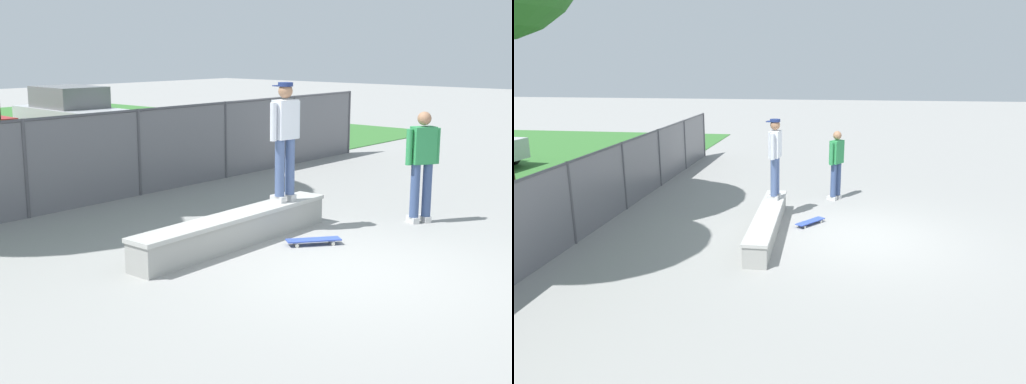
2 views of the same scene
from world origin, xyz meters
The scene contains 7 objects.
ground_plane centered at (0.00, 0.00, 0.00)m, with size 80.00×80.00×0.00m, color gray.
concrete_ledge centered at (-0.11, 1.90, 0.23)m, with size 3.81×0.56×0.46m.
skateboarder centered at (1.00, 1.89, 1.50)m, with size 0.60×0.33×1.84m.
skateboard centered at (0.63, 1.04, 0.07)m, with size 0.76×0.65×0.09m.
chainlink_fence centered at (0.00, 5.64, 0.91)m, with size 17.02×0.07×1.67m.
car_silver centered at (4.97, 13.36, 0.84)m, with size 2.24×4.32×1.66m.
bystander centered at (2.84, 0.51, 1.01)m, with size 0.52×0.42×1.82m.
Camera 1 is at (-7.24, -4.67, 2.83)m, focal length 48.45 mm.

